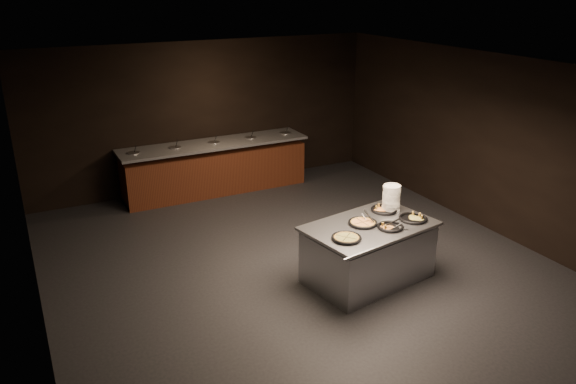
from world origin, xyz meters
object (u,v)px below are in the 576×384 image
at_px(serving_counter, 368,253).
at_px(plate_stack, 391,198).
at_px(pan_veggie_whole, 346,238).
at_px(pan_cheese_whole, 363,223).

xyz_separation_m(serving_counter, plate_stack, (0.58, 0.31, 0.62)).
xyz_separation_m(pan_veggie_whole, pan_cheese_whole, (0.46, 0.30, 0.00)).
height_order(plate_stack, pan_cheese_whole, plate_stack).
bearing_deg(plate_stack, serving_counter, -152.05).
distance_m(pan_veggie_whole, pan_cheese_whole, 0.55).
xyz_separation_m(plate_stack, pan_veggie_whole, (-1.11, -0.55, -0.17)).
relative_size(serving_counter, plate_stack, 5.14).
distance_m(serving_counter, plate_stack, 0.90).
bearing_deg(pan_veggie_whole, pan_cheese_whole, 33.37).
height_order(serving_counter, plate_stack, plate_stack).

